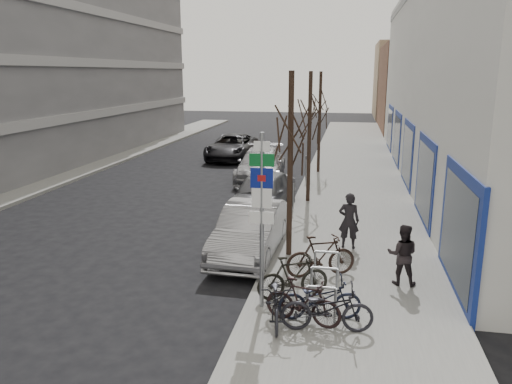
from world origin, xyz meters
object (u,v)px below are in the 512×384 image
at_px(meter_front, 271,234).
at_px(bike_far_curb, 327,305).
at_px(parked_car_front, 250,230).
at_px(meter_back, 306,166).
at_px(tree_far, 320,98).
at_px(pedestrian_far, 402,254).
at_px(lane_car, 232,147).
at_px(bike_mid_curb, 320,295).
at_px(pedestrian_near, 349,221).
at_px(meter_mid, 293,191).
at_px(bike_far_inner, 321,256).
at_px(bike_near_left, 277,297).
at_px(bike_near_right, 303,301).
at_px(tree_near, 291,122).
at_px(parked_car_mid, 263,193).
at_px(bike_mid_inner, 293,277).
at_px(tree_mid, 310,106).
at_px(bike_rack, 324,280).
at_px(highway_sign_pole, 262,211).

height_order(meter_front, bike_far_curb, meter_front).
bearing_deg(parked_car_front, meter_back, 87.39).
bearing_deg(tree_far, pedestrian_far, -78.02).
distance_m(bike_far_curb, lane_car, 22.48).
distance_m(bike_mid_curb, pedestrian_near, 4.85).
height_order(meter_mid, meter_back, same).
bearing_deg(bike_far_inner, lane_car, -2.68).
bearing_deg(bike_near_left, tree_far, 80.97).
bearing_deg(pedestrian_near, pedestrian_far, 122.65).
relative_size(meter_back, bike_near_right, 0.73).
bearing_deg(bike_near_left, meter_back, 82.87).
bearing_deg(bike_mid_curb, lane_car, 6.18).
height_order(tree_far, pedestrian_near, tree_far).
height_order(tree_near, meter_back, tree_near).
distance_m(meter_back, parked_car_mid, 5.86).
bearing_deg(bike_mid_inner, parked_car_front, 3.18).
height_order(bike_near_right, pedestrian_far, pedestrian_far).
bearing_deg(bike_mid_inner, pedestrian_near, -43.27).
bearing_deg(pedestrian_near, meter_front, 37.18).
bearing_deg(bike_near_right, bike_near_left, 103.51).
bearing_deg(tree_mid, bike_far_curb, -82.97).
bearing_deg(tree_mid, bike_far_inner, -82.62).
height_order(bike_mid_curb, bike_mid_inner, bike_mid_curb).
relative_size(bike_near_right, bike_mid_curb, 0.94).
bearing_deg(bike_mid_inner, bike_rack, -111.95).
distance_m(tree_near, bike_near_right, 5.46).
relative_size(bike_mid_inner, lane_car, 0.32).
relative_size(highway_sign_pole, bike_far_inner, 2.19).
relative_size(bike_far_inner, pedestrian_near, 1.10).
height_order(tree_mid, pedestrian_near, tree_mid).
distance_m(meter_back, pedestrian_far, 12.60).
bearing_deg(bike_mid_inner, bike_near_left, 145.00).
bearing_deg(tree_mid, parked_car_front, -100.71).
height_order(bike_mid_inner, bike_far_inner, bike_far_inner).
xyz_separation_m(tree_far, lane_car, (-5.79, 3.94, -3.31)).
bearing_deg(pedestrian_near, parked_car_mid, -44.66).
distance_m(bike_near_right, bike_mid_inner, 1.28).
xyz_separation_m(bike_rack, bike_near_right, (-0.38, -1.27, 0.02)).
bearing_deg(tree_near, lane_car, 108.86).
height_order(bike_rack, parked_car_front, parked_car_front).
distance_m(bike_near_left, bike_mid_curb, 0.95).
xyz_separation_m(parked_car_front, parked_car_mid, (-0.44, 4.61, 0.04)).
distance_m(bike_mid_curb, parked_car_front, 4.68).
relative_size(bike_near_left, pedestrian_far, 1.17).
distance_m(highway_sign_pole, parked_car_mid, 8.56).
height_order(tree_near, pedestrian_far, tree_near).
bearing_deg(parked_car_mid, tree_far, 84.53).
bearing_deg(bike_mid_inner, meter_front, -4.58).
height_order(highway_sign_pole, meter_front, highway_sign_pole).
bearing_deg(tree_near, pedestrian_near, 27.95).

